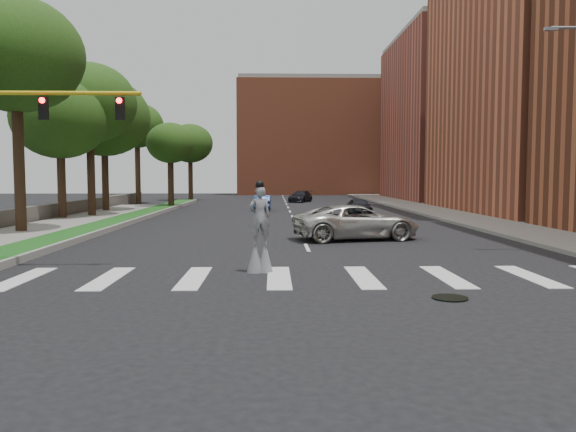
# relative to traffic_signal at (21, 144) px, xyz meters

# --- Properties ---
(ground_plane) EXTENTS (160.00, 160.00, 0.00)m
(ground_plane) POSITION_rel_traffic_signal_xyz_m (9.78, -3.00, -4.15)
(ground_plane) COLOR black
(ground_plane) RESTS_ON ground
(grass_median) EXTENTS (2.00, 60.00, 0.25)m
(grass_median) POSITION_rel_traffic_signal_xyz_m (-1.72, 17.00, -4.03)
(grass_median) COLOR #154A15
(grass_median) RESTS_ON ground
(median_curb) EXTENTS (0.20, 60.00, 0.28)m
(median_curb) POSITION_rel_traffic_signal_xyz_m (-0.67, 17.00, -4.01)
(median_curb) COLOR gray
(median_curb) RESTS_ON ground
(sidewalk_right) EXTENTS (5.00, 90.00, 0.18)m
(sidewalk_right) POSITION_rel_traffic_signal_xyz_m (22.28, 22.00, -4.06)
(sidewalk_right) COLOR slate
(sidewalk_right) RESTS_ON ground
(stone_wall) EXTENTS (0.50, 56.00, 1.10)m
(stone_wall) POSITION_rel_traffic_signal_xyz_m (-7.22, 19.00, -3.60)
(stone_wall) COLOR #524C46
(stone_wall) RESTS_ON ground
(manhole) EXTENTS (0.90, 0.90, 0.04)m
(manhole) POSITION_rel_traffic_signal_xyz_m (12.78, -5.00, -4.13)
(manhole) COLOR black
(manhole) RESTS_ON ground
(building_mid) EXTENTS (16.00, 22.00, 24.00)m
(building_mid) POSITION_rel_traffic_signal_xyz_m (31.78, 27.00, 7.85)
(building_mid) COLOR #B45738
(building_mid) RESTS_ON ground
(building_far) EXTENTS (16.00, 22.00, 20.00)m
(building_far) POSITION_rel_traffic_signal_xyz_m (31.78, 51.00, 5.85)
(building_far) COLOR #A94E3E
(building_far) RESTS_ON ground
(building_backdrop) EXTENTS (26.00, 14.00, 18.00)m
(building_backdrop) POSITION_rel_traffic_signal_xyz_m (15.78, 75.00, 4.85)
(building_backdrop) COLOR #B45738
(building_backdrop) RESTS_ON ground
(traffic_signal) EXTENTS (5.30, 0.23, 6.20)m
(traffic_signal) POSITION_rel_traffic_signal_xyz_m (0.00, 0.00, 0.00)
(traffic_signal) COLOR black
(traffic_signal) RESTS_ON ground
(stilt_performer) EXTENTS (0.83, 0.58, 2.94)m
(stilt_performer) POSITION_rel_traffic_signal_xyz_m (7.90, -1.01, -2.95)
(stilt_performer) COLOR black
(stilt_performer) RESTS_ON ground
(suv_crossing) EXTENTS (6.52, 4.03, 1.68)m
(suv_crossing) POSITION_rel_traffic_signal_xyz_m (12.36, 8.07, -3.31)
(suv_crossing) COLOR beige
(suv_crossing) RESTS_ON ground
(car_near) EXTENTS (1.78, 3.92, 1.31)m
(car_near) POSITION_rel_traffic_signal_xyz_m (15.13, 25.12, -3.50)
(car_near) COLOR black
(car_near) RESTS_ON ground
(car_mid) EXTENTS (1.49, 4.08, 1.34)m
(car_mid) POSITION_rel_traffic_signal_xyz_m (7.40, 30.69, -3.48)
(car_mid) COLOR navy
(car_mid) RESTS_ON ground
(car_far) EXTENTS (3.35, 4.82, 1.30)m
(car_far) POSITION_rel_traffic_signal_xyz_m (11.50, 45.63, -3.50)
(car_far) COLOR black
(car_far) RESTS_ON ground
(tree_2) EXTENTS (6.95, 6.95, 12.27)m
(tree_2) POSITION_rel_traffic_signal_xyz_m (-4.97, 10.99, 5.12)
(tree_2) COLOR black
(tree_2) RESTS_ON ground
(tree_3) EXTENTS (6.51, 6.51, 9.77)m
(tree_3) POSITION_rel_traffic_signal_xyz_m (-6.27, 20.35, 2.82)
(tree_3) COLOR black
(tree_3) RESTS_ON ground
(tree_4) EXTENTS (7.58, 7.58, 11.11)m
(tree_4) POSITION_rel_traffic_signal_xyz_m (-5.67, 28.45, 3.72)
(tree_4) COLOR black
(tree_4) RESTS_ON ground
(tree_5) EXTENTS (5.66, 5.66, 10.84)m
(tree_5) POSITION_rel_traffic_signal_xyz_m (-6.23, 42.19, 4.21)
(tree_5) COLOR black
(tree_5) RESTS_ON ground
(tree_6) EXTENTS (4.45, 4.45, 8.01)m
(tree_6) POSITION_rel_traffic_signal_xyz_m (-1.28, 34.29, 1.89)
(tree_6) COLOR black
(tree_6) RESTS_ON ground
(tree_7) EXTENTS (5.54, 5.54, 9.33)m
(tree_7) POSITION_rel_traffic_signal_xyz_m (-1.76, 50.33, 2.77)
(tree_7) COLOR black
(tree_7) RESTS_ON ground
(tree_8) EXTENTS (6.74, 6.74, 11.20)m
(tree_8) POSITION_rel_traffic_signal_xyz_m (-4.94, 22.55, 4.14)
(tree_8) COLOR black
(tree_8) RESTS_ON ground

